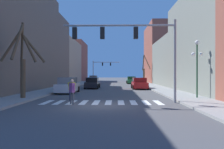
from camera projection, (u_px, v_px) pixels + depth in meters
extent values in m
plane|color=#4C4C4F|center=(101.00, 106.00, 14.26)|extent=(240.00, 240.00, 0.00)
cube|color=gray|center=(208.00, 105.00, 14.13)|extent=(2.99, 90.00, 0.15)
cube|color=#66564C|center=(20.00, 37.00, 28.37)|extent=(6.00, 15.13, 13.73)
cube|color=#66564C|center=(48.00, 52.00, 39.97)|extent=(6.00, 8.06, 12.30)
cube|color=tan|center=(64.00, 62.00, 51.70)|extent=(6.00, 15.39, 9.93)
cube|color=#934C3D|center=(75.00, 62.00, 65.91)|extent=(6.00, 13.05, 11.64)
cube|color=gray|center=(212.00, 43.00, 23.79)|extent=(6.00, 14.94, 10.99)
cube|color=gray|center=(176.00, 63.00, 38.08)|extent=(6.00, 13.63, 8.08)
cube|color=#934C3D|center=(160.00, 54.00, 51.61)|extent=(6.00, 13.46, 13.55)
cube|color=white|center=(47.00, 102.00, 15.91)|extent=(0.45, 2.60, 0.01)
cube|color=white|center=(59.00, 102.00, 15.90)|extent=(0.45, 2.60, 0.01)
cube|color=white|center=(72.00, 102.00, 15.88)|extent=(0.45, 2.60, 0.01)
cube|color=white|center=(84.00, 102.00, 15.86)|extent=(0.45, 2.60, 0.01)
cube|color=white|center=(96.00, 102.00, 15.85)|extent=(0.45, 2.60, 0.01)
cube|color=white|center=(109.00, 102.00, 15.83)|extent=(0.45, 2.60, 0.01)
cube|color=white|center=(121.00, 102.00, 15.81)|extent=(0.45, 2.60, 0.01)
cube|color=white|center=(133.00, 102.00, 15.80)|extent=(0.45, 2.60, 0.01)
cube|color=white|center=(146.00, 102.00, 15.78)|extent=(0.45, 2.60, 0.01)
cube|color=white|center=(158.00, 102.00, 15.76)|extent=(0.45, 2.60, 0.01)
cylinder|color=gray|center=(175.00, 61.00, 15.58)|extent=(0.18, 0.18, 5.96)
cylinder|color=gray|center=(119.00, 25.00, 15.65)|extent=(8.00, 0.14, 0.14)
cube|color=black|center=(136.00, 33.00, 15.63)|extent=(0.32, 0.28, 0.84)
cube|color=black|center=(102.00, 33.00, 15.67)|extent=(0.32, 0.28, 0.84)
cube|color=black|center=(75.00, 33.00, 15.71)|extent=(0.32, 0.28, 0.84)
cylinder|color=gray|center=(93.00, 71.00, 59.06)|extent=(0.18, 0.18, 5.71)
cylinder|color=gray|center=(107.00, 62.00, 58.99)|extent=(7.26, 0.14, 0.14)
cube|color=black|center=(103.00, 64.00, 59.01)|extent=(0.32, 0.28, 0.84)
cube|color=black|center=(111.00, 64.00, 58.97)|extent=(0.32, 0.28, 0.84)
cylinder|color=#1E4C2D|center=(197.00, 71.00, 17.78)|extent=(0.12, 0.12, 4.32)
sphere|color=white|center=(197.00, 42.00, 17.78)|extent=(0.36, 0.36, 0.36)
sphere|color=white|center=(193.00, 54.00, 17.78)|extent=(0.31, 0.31, 0.31)
sphere|color=white|center=(201.00, 54.00, 17.77)|extent=(0.31, 0.31, 0.31)
cube|color=red|center=(139.00, 85.00, 30.45)|extent=(1.90, 4.61, 0.76)
cube|color=maroon|center=(139.00, 80.00, 30.45)|extent=(1.75, 2.40, 0.62)
cylinder|color=black|center=(132.00, 86.00, 31.90)|extent=(0.22, 0.64, 0.64)
cylinder|color=black|center=(145.00, 86.00, 31.86)|extent=(0.22, 0.64, 0.64)
cylinder|color=black|center=(133.00, 87.00, 29.04)|extent=(0.22, 0.64, 0.64)
cylinder|color=black|center=(148.00, 87.00, 29.01)|extent=(0.22, 0.64, 0.64)
cube|color=black|center=(92.00, 84.00, 31.37)|extent=(1.75, 4.51, 0.78)
cube|color=black|center=(92.00, 80.00, 31.37)|extent=(1.61, 2.34, 0.63)
cylinder|color=black|center=(98.00, 87.00, 29.96)|extent=(0.22, 0.64, 0.64)
cylinder|color=black|center=(85.00, 87.00, 29.99)|extent=(0.22, 0.64, 0.64)
cylinder|color=black|center=(99.00, 86.00, 32.75)|extent=(0.22, 0.64, 0.64)
cylinder|color=black|center=(87.00, 86.00, 32.79)|extent=(0.22, 0.64, 0.64)
cube|color=silver|center=(68.00, 87.00, 23.97)|extent=(1.79, 4.87, 0.84)
cube|color=slate|center=(68.00, 80.00, 23.97)|extent=(1.65, 2.53, 0.69)
cylinder|color=black|center=(63.00, 89.00, 25.50)|extent=(0.22, 0.64, 0.64)
cylinder|color=black|center=(78.00, 89.00, 25.46)|extent=(0.22, 0.64, 0.64)
cylinder|color=black|center=(56.00, 91.00, 22.48)|extent=(0.22, 0.64, 0.64)
cylinder|color=black|center=(73.00, 91.00, 22.45)|extent=(0.22, 0.64, 0.64)
cube|color=#236B38|center=(131.00, 81.00, 47.26)|extent=(1.81, 4.33, 0.76)
cube|color=#133A1E|center=(131.00, 78.00, 47.26)|extent=(1.67, 2.25, 0.62)
cylinder|color=black|center=(127.00, 82.00, 48.63)|extent=(0.22, 0.64, 0.64)
cylinder|color=black|center=(135.00, 82.00, 48.59)|extent=(0.22, 0.64, 0.64)
cylinder|color=black|center=(127.00, 82.00, 45.94)|extent=(0.22, 0.64, 0.64)
cylinder|color=black|center=(136.00, 82.00, 45.90)|extent=(0.22, 0.64, 0.64)
cube|color=gray|center=(93.00, 80.00, 51.02)|extent=(1.83, 4.42, 0.86)
cube|color=#464648|center=(93.00, 77.00, 51.02)|extent=(1.68, 2.30, 0.70)
cylinder|color=black|center=(90.00, 81.00, 52.41)|extent=(0.22, 0.64, 0.64)
cylinder|color=black|center=(98.00, 81.00, 52.37)|extent=(0.22, 0.64, 0.64)
cylinder|color=black|center=(89.00, 82.00, 49.67)|extent=(0.22, 0.64, 0.64)
cylinder|color=black|center=(97.00, 82.00, 49.63)|extent=(0.22, 0.64, 0.64)
cylinder|color=#282D47|center=(73.00, 96.00, 16.58)|extent=(0.12, 0.12, 0.82)
cylinder|color=#282D47|center=(70.00, 96.00, 16.68)|extent=(0.12, 0.12, 0.82)
cube|color=gold|center=(72.00, 86.00, 16.63)|extent=(0.45, 0.34, 0.64)
sphere|color=brown|center=(72.00, 80.00, 16.63)|extent=(0.23, 0.23, 0.23)
cylinder|color=gold|center=(74.00, 87.00, 16.55)|extent=(0.29, 0.18, 0.62)
cylinder|color=gold|center=(69.00, 87.00, 16.70)|extent=(0.29, 0.18, 0.62)
cylinder|color=#4C4C51|center=(71.00, 98.00, 15.04)|extent=(0.12, 0.12, 0.81)
cylinder|color=#4C4C51|center=(73.00, 98.00, 14.83)|extent=(0.12, 0.12, 0.81)
cube|color=#9E4C93|center=(72.00, 88.00, 14.93)|extent=(0.43, 0.44, 0.64)
sphere|color=beige|center=(72.00, 81.00, 14.93)|extent=(0.23, 0.23, 0.23)
cylinder|color=#9E4C93|center=(70.00, 88.00, 15.10)|extent=(0.25, 0.26, 0.62)
cylinder|color=#9E4C93|center=(74.00, 88.00, 14.76)|extent=(0.25, 0.26, 0.62)
cylinder|color=brown|center=(144.00, 76.00, 45.72)|extent=(0.37, 0.37, 3.06)
cylinder|color=brown|center=(143.00, 65.00, 46.28)|extent=(0.30, 1.24, 2.45)
cylinder|color=brown|center=(143.00, 63.00, 46.55)|extent=(0.22, 1.83, 3.08)
cylinder|color=brown|center=(147.00, 62.00, 45.03)|extent=(1.26, 1.53, 3.10)
cylinder|color=brown|center=(23.00, 79.00, 17.62)|extent=(0.40, 0.40, 3.10)
cylinder|color=brown|center=(29.00, 49.00, 17.69)|extent=(1.17, 0.38, 2.27)
cylinder|color=brown|center=(22.00, 42.00, 18.11)|extent=(0.74, 1.17, 3.11)
cylinder|color=brown|center=(34.00, 49.00, 18.02)|extent=(1.64, 1.07, 2.30)
cylinder|color=brown|center=(12.00, 44.00, 17.45)|extent=(1.79, 0.59, 2.84)
cylinder|color=brown|center=(18.00, 41.00, 16.75)|extent=(0.30, 1.92, 3.05)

